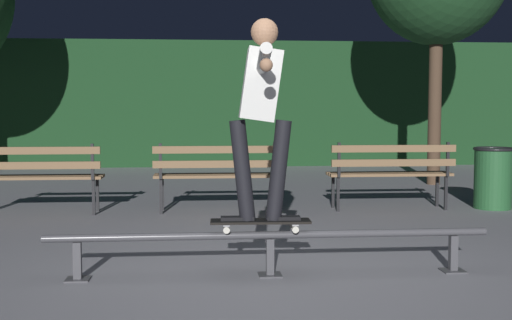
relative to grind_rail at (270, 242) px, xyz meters
name	(u,v)px	position (x,y,z in m)	size (l,w,h in m)	color
ground_plane	(271,278)	(0.00, -0.06, -0.27)	(90.00, 90.00, 0.00)	gray
hedge_backdrop	(220,104)	(0.00, 10.39, 1.13)	(24.00, 1.20, 2.80)	#193D1E
grind_rail	(270,242)	(0.00, 0.00, 0.00)	(3.49, 0.18, 0.35)	#47474C
skateboard	(260,222)	(-0.08, 0.00, 0.16)	(0.79, 0.23, 0.09)	black
skateboarder	(261,102)	(-0.07, 0.00, 1.09)	(0.62, 1.41, 1.56)	black
park_bench_leftmost	(36,171)	(-2.53, 3.25, 0.27)	(1.60, 0.42, 0.88)	black
park_bench_left_center	(218,170)	(-0.30, 3.25, 0.27)	(1.60, 0.42, 0.88)	black
park_bench_right_center	(391,168)	(1.93, 3.25, 0.27)	(1.60, 0.42, 0.88)	black
trash_can	(493,177)	(3.30, 3.26, 0.14)	(0.52, 0.52, 0.80)	#23562D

